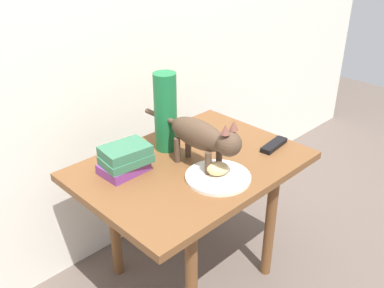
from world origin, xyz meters
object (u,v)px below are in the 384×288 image
Objects in this scene: plate at (218,177)px; bread_roll at (218,169)px; book_stack at (125,159)px; green_vase at (166,112)px; side_table at (192,178)px; cat at (203,137)px; tv_remote at (274,145)px.

bread_roll is (0.00, 0.01, 0.03)m from plate.
green_vase reaches higher than book_stack.
book_stack is at bearing 150.80° from side_table.
cat is at bearing 83.43° from bread_roll.
cat is 0.30m from book_stack.
book_stack is (-0.22, 0.12, 0.13)m from side_table.
bread_roll is 0.34m from tv_remote.
tv_remote is at bearing -24.28° from side_table.
plate is 0.74× the size of green_vase.
cat reaches higher than side_table.
cat reaches higher than book_stack.
cat is (0.01, 0.09, 0.09)m from bread_roll.
bread_roll is at bearing 172.96° from tv_remote.
book_stack is at bearing 126.88° from plate.
book_stack is at bearing 127.84° from bread_roll.
book_stack is (-0.21, 0.27, 0.01)m from bread_roll.
green_vase is (0.02, 0.30, 0.12)m from bread_roll.
tv_remote is at bearing -43.56° from green_vase.
cat is at bearing 158.41° from tv_remote.
green_vase is at bearing 87.03° from cat.
plate is 0.03m from bread_roll.
bread_roll is at bearing -96.57° from cat.
plate is 0.35m from book_stack.
bread_roll is 0.43× the size of book_stack.
bread_roll is 0.13m from cat.
cat is 1.50× the size of green_vase.
side_table is 0.28m from green_vase.
green_vase reaches higher than side_table.
cat is 0.22m from green_vase.
book_stack is 0.58× the size of green_vase.
green_vase is (0.02, 0.31, 0.15)m from plate.
plate is at bearing -98.22° from cat.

